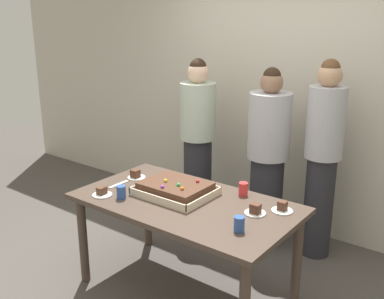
{
  "coord_description": "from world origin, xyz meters",
  "views": [
    {
      "loc": [
        1.88,
        -2.4,
        2.09
      ],
      "look_at": [
        -0.05,
        0.15,
        1.12
      ],
      "focal_mm": 41.83,
      "sensor_mm": 36.0,
      "label": 1
    }
  ],
  "objects": [
    {
      "name": "plated_slice_near_right",
      "position": [
        -0.57,
        -0.3,
        0.79
      ],
      "size": [
        0.15,
        0.15,
        0.06
      ],
      "color": "white",
      "rests_on": "party_table"
    },
    {
      "name": "drink_cup_nearest",
      "position": [
        0.28,
        0.35,
        0.82
      ],
      "size": [
        0.07,
        0.07,
        0.1
      ],
      "primitive_type": "cylinder",
      "color": "red",
      "rests_on": "party_table"
    },
    {
      "name": "person_green_shirt_behind",
      "position": [
        0.58,
        1.17,
        0.92
      ],
      "size": [
        0.32,
        0.32,
        1.75
      ],
      "rotation": [
        0.0,
        0.0,
        -2.13
      ],
      "color": "#28282D",
      "rests_on": "ground_plane"
    },
    {
      "name": "ground_plane",
      "position": [
        0.0,
        0.0,
        0.0
      ],
      "size": [
        12.0,
        12.0,
        0.0
      ],
      "primitive_type": "plane",
      "color": "#4C4742"
    },
    {
      "name": "party_table",
      "position": [
        0.0,
        0.0,
        0.67
      ],
      "size": [
        1.65,
        0.91,
        0.77
      ],
      "color": "#47382D",
      "rests_on": "ground_plane"
    },
    {
      "name": "person_striped_tie_right",
      "position": [
        -0.67,
        1.06,
        0.87
      ],
      "size": [
        0.35,
        0.35,
        1.69
      ],
      "rotation": [
        0.0,
        0.0,
        -1.08
      ],
      "color": "#28282D",
      "rests_on": "ground_plane"
    },
    {
      "name": "interior_back_panel",
      "position": [
        0.0,
        1.6,
        1.5
      ],
      "size": [
        8.0,
        0.12,
        3.0
      ],
      "primitive_type": "cube",
      "color": "beige",
      "rests_on": "ground_plane"
    },
    {
      "name": "plated_slice_far_right",
      "position": [
        0.65,
        0.26,
        0.79
      ],
      "size": [
        0.15,
        0.15,
        0.07
      ],
      "color": "white",
      "rests_on": "party_table"
    },
    {
      "name": "cake_server_utensil",
      "position": [
        -0.63,
        -0.07,
        0.77
      ],
      "size": [
        0.03,
        0.2,
        0.01
      ],
      "primitive_type": "cube",
      "color": "silver",
      "rests_on": "party_table"
    },
    {
      "name": "drink_cup_far_end",
      "position": [
        0.57,
        -0.18,
        0.82
      ],
      "size": [
        0.07,
        0.07,
        0.1
      ],
      "primitive_type": "cylinder",
      "color": "#2D5199",
      "rests_on": "party_table"
    },
    {
      "name": "plated_slice_near_left",
      "position": [
        -0.62,
        0.12,
        0.79
      ],
      "size": [
        0.15,
        0.15,
        0.07
      ],
      "color": "white",
      "rests_on": "party_table"
    },
    {
      "name": "drink_cup_middle",
      "position": [
        -0.41,
        -0.26,
        0.82
      ],
      "size": [
        0.07,
        0.07,
        0.1
      ],
      "primitive_type": "cylinder",
      "color": "#2D5199",
      "rests_on": "party_table"
    },
    {
      "name": "person_serving_front",
      "position": [
        0.11,
        1.07,
        0.85
      ],
      "size": [
        0.38,
        0.38,
        1.66
      ],
      "rotation": [
        0.0,
        0.0,
        -1.8
      ],
      "color": "#28282D",
      "rests_on": "ground_plane"
    },
    {
      "name": "plated_slice_far_left",
      "position": [
        0.53,
        0.11,
        0.79
      ],
      "size": [
        0.15,
        0.15,
        0.08
      ],
      "color": "white",
      "rests_on": "party_table"
    },
    {
      "name": "sheet_cake",
      "position": [
        -0.13,
        0.04,
        0.82
      ],
      "size": [
        0.56,
        0.44,
        0.12
      ],
      "color": "beige",
      "rests_on": "party_table"
    }
  ]
}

